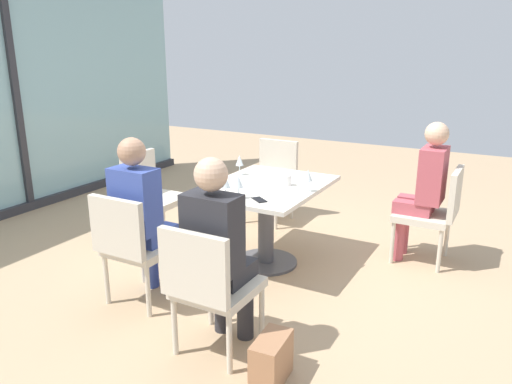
# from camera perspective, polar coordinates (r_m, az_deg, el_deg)

# --- Properties ---
(ground_plane) EXTENTS (12.00, 12.00, 0.00)m
(ground_plane) POSITION_cam_1_polar(r_m,az_deg,el_deg) (4.47, 1.13, -8.19)
(ground_plane) COLOR tan
(window_wall_backdrop) EXTENTS (5.37, 0.10, 2.70)m
(window_wall_backdrop) POSITION_cam_1_polar(r_m,az_deg,el_deg) (6.26, -26.00, 8.80)
(window_wall_backdrop) COLOR #8CB7BC
(window_wall_backdrop) RESTS_ON ground_plane
(dining_table_main) EXTENTS (1.20, 0.91, 0.73)m
(dining_table_main) POSITION_cam_1_polar(r_m,az_deg,el_deg) (4.27, 1.18, -1.56)
(dining_table_main) COLOR silver
(dining_table_main) RESTS_ON ground_plane
(chair_side_end) EXTENTS (0.50, 0.46, 0.87)m
(chair_side_end) POSITION_cam_1_polar(r_m,az_deg,el_deg) (3.03, -5.43, -10.42)
(chair_side_end) COLOR beige
(chair_side_end) RESTS_ON ground_plane
(chair_far_left) EXTENTS (0.50, 0.46, 0.87)m
(chair_far_left) POSITION_cam_1_polar(r_m,az_deg,el_deg) (3.71, -13.98, -5.67)
(chair_far_left) COLOR beige
(chair_far_left) RESTS_ON ground_plane
(chair_front_right) EXTENTS (0.46, 0.50, 0.87)m
(chair_front_right) POSITION_cam_1_polar(r_m,az_deg,el_deg) (4.60, 19.97, -1.89)
(chair_front_right) COLOR beige
(chair_front_right) RESTS_ON ground_plane
(chair_near_window) EXTENTS (0.46, 0.51, 0.87)m
(chair_near_window) POSITION_cam_1_polar(r_m,az_deg,el_deg) (4.99, -11.99, 0.15)
(chair_near_window) COLOR beige
(chair_near_window) RESTS_ON ground_plane
(chair_far_right) EXTENTS (0.50, 0.46, 0.87)m
(chair_far_right) POSITION_cam_1_polar(r_m,az_deg,el_deg) (5.46, 1.88, 1.91)
(chair_far_right) COLOR beige
(chair_far_right) RESTS_ON ground_plane
(person_side_end) EXTENTS (0.39, 0.34, 1.26)m
(person_side_end) POSITION_cam_1_polar(r_m,az_deg,el_deg) (3.03, -4.37, -6.18)
(person_side_end) COLOR #28282D
(person_side_end) RESTS_ON ground_plane
(person_far_left) EXTENTS (0.39, 0.34, 1.26)m
(person_far_left) POSITION_cam_1_polar(r_m,az_deg,el_deg) (3.72, -13.06, -2.23)
(person_far_left) COLOR #384C9E
(person_far_left) RESTS_ON ground_plane
(person_front_right) EXTENTS (0.34, 0.39, 1.26)m
(person_front_right) POSITION_cam_1_polar(r_m,az_deg,el_deg) (4.56, 18.87, 0.73)
(person_front_right) COLOR #B24C56
(person_front_right) RESTS_ON ground_plane
(wine_glass_0) EXTENTS (0.07, 0.07, 0.18)m
(wine_glass_0) POSITION_cam_1_polar(r_m,az_deg,el_deg) (4.01, 6.04, 1.87)
(wine_glass_0) COLOR silver
(wine_glass_0) RESTS_ON dining_table_main
(wine_glass_1) EXTENTS (0.07, 0.07, 0.18)m
(wine_glass_1) POSITION_cam_1_polar(r_m,az_deg,el_deg) (4.52, -1.92, 3.62)
(wine_glass_1) COLOR silver
(wine_glass_1) RESTS_ON dining_table_main
(wine_glass_2) EXTENTS (0.07, 0.07, 0.18)m
(wine_glass_2) POSITION_cam_1_polar(r_m,az_deg,el_deg) (3.80, -3.51, 1.14)
(wine_glass_2) COLOR silver
(wine_glass_2) RESTS_ON dining_table_main
(wine_glass_3) EXTENTS (0.07, 0.07, 0.18)m
(wine_glass_3) POSITION_cam_1_polar(r_m,az_deg,el_deg) (3.80, -2.06, 1.15)
(wine_glass_3) COLOR silver
(wine_glass_3) RESTS_ON dining_table_main
(coffee_cup) EXTENTS (0.08, 0.08, 0.09)m
(coffee_cup) POSITION_cam_1_polar(r_m,az_deg,el_deg) (4.19, 3.61, 1.35)
(coffee_cup) COLOR white
(coffee_cup) RESTS_ON dining_table_main
(cell_phone_on_table) EXTENTS (0.14, 0.16, 0.01)m
(cell_phone_on_table) POSITION_cam_1_polar(r_m,az_deg,el_deg) (3.79, 0.39, -0.90)
(cell_phone_on_table) COLOR black
(cell_phone_on_table) RESTS_ON dining_table_main
(handbag_0) EXTENTS (0.31, 0.18, 0.28)m
(handbag_0) POSITION_cam_1_polar(r_m,az_deg,el_deg) (2.98, 1.78, -18.83)
(handbag_0) COLOR #A3704C
(handbag_0) RESTS_ON ground_plane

